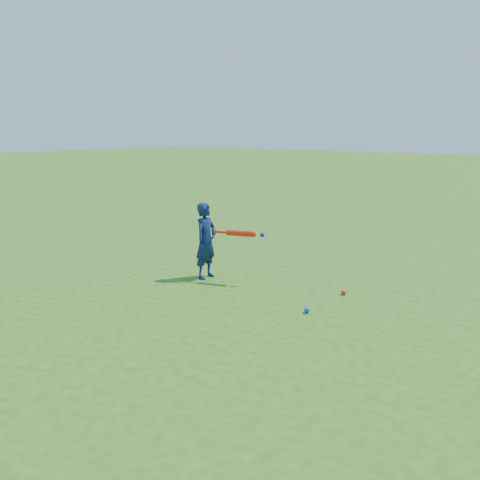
{
  "coord_description": "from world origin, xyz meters",
  "views": [
    {
      "loc": [
        5.15,
        -5.94,
        2.06
      ],
      "look_at": [
        0.81,
        -0.34,
        0.58
      ],
      "focal_mm": 40.0,
      "sensor_mm": 36.0,
      "label": 1
    }
  ],
  "objects_px": {
    "child": "(206,241)",
    "bat_swing": "(242,233)",
    "ground_ball_blue": "(307,310)",
    "ground_ball_red": "(344,292)"
  },
  "relations": [
    {
      "from": "child",
      "to": "ground_ball_red",
      "type": "bearing_deg",
      "value": -81.2
    },
    {
      "from": "child",
      "to": "bat_swing",
      "type": "relative_size",
      "value": 1.56
    },
    {
      "from": "child",
      "to": "ground_ball_red",
      "type": "distance_m",
      "value": 2.01
    },
    {
      "from": "child",
      "to": "bat_swing",
      "type": "bearing_deg",
      "value": -80.86
    },
    {
      "from": "bat_swing",
      "to": "ground_ball_red",
      "type": "bearing_deg",
      "value": -5.11
    },
    {
      "from": "ground_ball_red",
      "to": "bat_swing",
      "type": "height_order",
      "value": "bat_swing"
    },
    {
      "from": "ground_ball_red",
      "to": "ground_ball_blue",
      "type": "xyz_separation_m",
      "value": [
        -0.02,
        -0.87,
        -0.0
      ]
    },
    {
      "from": "ground_ball_red",
      "to": "bat_swing",
      "type": "bearing_deg",
      "value": -166.47
    },
    {
      "from": "bat_swing",
      "to": "ground_ball_blue",
      "type": "bearing_deg",
      "value": -40.68
    },
    {
      "from": "ground_ball_blue",
      "to": "bat_swing",
      "type": "xyz_separation_m",
      "value": [
        -1.34,
        0.54,
        0.65
      ]
    }
  ]
}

